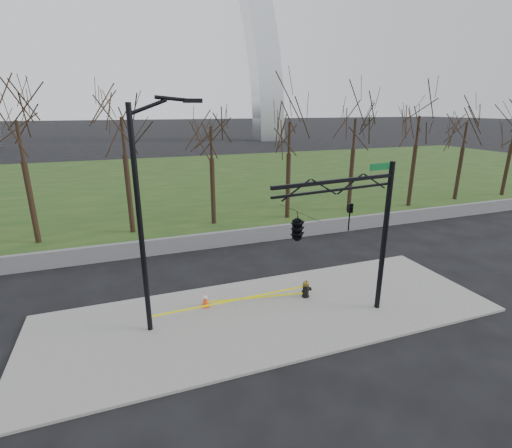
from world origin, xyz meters
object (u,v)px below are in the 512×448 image
object	(u,v)px
fire_hydrant	(306,289)
traffic_signal_mast	(316,223)
street_light	(146,207)
traffic_cone	(205,300)

from	to	relation	value
fire_hydrant	traffic_signal_mast	world-z (taller)	traffic_signal_mast
street_light	traffic_signal_mast	distance (m)	5.72
traffic_cone	street_light	size ratio (longest dim) A/B	0.07
fire_hydrant	traffic_signal_mast	distance (m)	4.38
fire_hydrant	street_light	distance (m)	7.55
traffic_signal_mast	traffic_cone	bearing A→B (deg)	132.09
traffic_cone	street_light	bearing A→B (deg)	-156.21
fire_hydrant	traffic_cone	distance (m)	4.26
fire_hydrant	street_light	size ratio (longest dim) A/B	0.09
fire_hydrant	traffic_signal_mast	bearing A→B (deg)	-117.28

